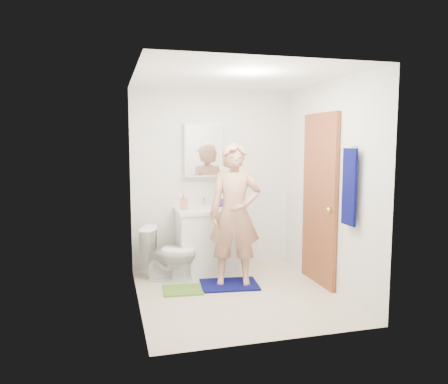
# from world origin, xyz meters

# --- Properties ---
(floor) EXTENTS (2.20, 2.40, 0.02)m
(floor) POSITION_xyz_m (0.00, 0.00, -0.01)
(floor) COLOR beige
(floor) RESTS_ON ground
(ceiling) EXTENTS (2.20, 2.40, 0.02)m
(ceiling) POSITION_xyz_m (0.00, 0.00, 2.41)
(ceiling) COLOR white
(ceiling) RESTS_ON ground
(wall_back) EXTENTS (2.20, 0.02, 2.40)m
(wall_back) POSITION_xyz_m (0.00, 1.21, 1.20)
(wall_back) COLOR silver
(wall_back) RESTS_ON ground
(wall_front) EXTENTS (2.20, 0.02, 2.40)m
(wall_front) POSITION_xyz_m (0.00, -1.21, 1.20)
(wall_front) COLOR silver
(wall_front) RESTS_ON ground
(wall_left) EXTENTS (0.02, 2.40, 2.40)m
(wall_left) POSITION_xyz_m (-1.11, 0.00, 1.20)
(wall_left) COLOR silver
(wall_left) RESTS_ON ground
(wall_right) EXTENTS (0.02, 2.40, 2.40)m
(wall_right) POSITION_xyz_m (1.11, 0.00, 1.20)
(wall_right) COLOR silver
(wall_right) RESTS_ON ground
(vanity_cabinet) EXTENTS (0.75, 0.55, 0.80)m
(vanity_cabinet) POSITION_xyz_m (-0.15, 0.91, 0.40)
(vanity_cabinet) COLOR white
(vanity_cabinet) RESTS_ON floor
(countertop) EXTENTS (0.79, 0.59, 0.05)m
(countertop) POSITION_xyz_m (-0.15, 0.91, 0.83)
(countertop) COLOR white
(countertop) RESTS_ON vanity_cabinet
(sink_basin) EXTENTS (0.40, 0.40, 0.03)m
(sink_basin) POSITION_xyz_m (-0.15, 0.91, 0.84)
(sink_basin) COLOR white
(sink_basin) RESTS_ON countertop
(faucet) EXTENTS (0.03, 0.03, 0.12)m
(faucet) POSITION_xyz_m (-0.15, 1.09, 0.91)
(faucet) COLOR silver
(faucet) RESTS_ON countertop
(medicine_cabinet) EXTENTS (0.50, 0.12, 0.70)m
(medicine_cabinet) POSITION_xyz_m (-0.15, 1.14, 1.60)
(medicine_cabinet) COLOR white
(medicine_cabinet) RESTS_ON wall_back
(mirror_panel) EXTENTS (0.46, 0.01, 0.66)m
(mirror_panel) POSITION_xyz_m (-0.15, 1.08, 1.60)
(mirror_panel) COLOR white
(mirror_panel) RESTS_ON wall_back
(door) EXTENTS (0.05, 0.80, 2.05)m
(door) POSITION_xyz_m (1.07, 0.15, 1.02)
(door) COLOR #A5532D
(door) RESTS_ON ground
(door_knob) EXTENTS (0.07, 0.07, 0.07)m
(door_knob) POSITION_xyz_m (1.03, -0.17, 0.95)
(door_knob) COLOR gold
(door_knob) RESTS_ON door
(towel) EXTENTS (0.03, 0.24, 0.80)m
(towel) POSITION_xyz_m (1.03, -0.57, 1.25)
(towel) COLOR #080B50
(towel) RESTS_ON wall_right
(towel_hook) EXTENTS (0.06, 0.02, 0.02)m
(towel_hook) POSITION_xyz_m (1.07, -0.57, 1.67)
(towel_hook) COLOR silver
(towel_hook) RESTS_ON wall_right
(toilet) EXTENTS (0.75, 0.57, 0.68)m
(toilet) POSITION_xyz_m (-0.67, 0.73, 0.34)
(toilet) COLOR white
(toilet) RESTS_ON floor
(bath_mat) EXTENTS (0.73, 0.56, 0.02)m
(bath_mat) POSITION_xyz_m (-0.01, 0.31, 0.01)
(bath_mat) COLOR #080B50
(bath_mat) RESTS_ON floor
(green_rug) EXTENTS (0.49, 0.42, 0.02)m
(green_rug) POSITION_xyz_m (-0.58, 0.27, 0.01)
(green_rug) COLOR #56822B
(green_rug) RESTS_ON floor
(soap_dispenser) EXTENTS (0.11, 0.11, 0.21)m
(soap_dispenser) POSITION_xyz_m (-0.45, 0.90, 0.95)
(soap_dispenser) COLOR tan
(soap_dispenser) RESTS_ON countertop
(toothbrush_cup) EXTENTS (0.15, 0.15, 0.09)m
(toothbrush_cup) POSITION_xyz_m (0.08, 1.04, 0.90)
(toothbrush_cup) COLOR #5E397D
(toothbrush_cup) RESTS_ON countertop
(man) EXTENTS (0.70, 0.56, 1.67)m
(man) POSITION_xyz_m (0.06, 0.33, 0.86)
(man) COLOR tan
(man) RESTS_ON bath_mat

